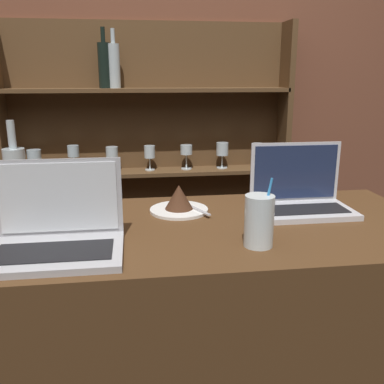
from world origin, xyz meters
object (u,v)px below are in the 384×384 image
at_px(cake_plate, 179,201).
at_px(laptop_far, 300,196).
at_px(water_glass, 259,221).
at_px(laptop_near, 57,233).
at_px(wine_bottle_clear, 17,182).

bearing_deg(cake_plate, laptop_far, -6.44).
xyz_separation_m(cake_plate, water_glass, (0.18, -0.33, 0.04)).
height_order(laptop_near, water_glass, laptop_near).
relative_size(laptop_near, wine_bottle_clear, 1.08).
distance_m(water_glass, wine_bottle_clear, 0.78).
bearing_deg(wine_bottle_clear, cake_plate, -0.45).
bearing_deg(wine_bottle_clear, laptop_far, -3.10).
distance_m(laptop_far, cake_plate, 0.42).
xyz_separation_m(laptop_far, cake_plate, (-0.41, 0.05, -0.02)).
relative_size(cake_plate, water_glass, 1.05).
distance_m(laptop_near, water_glass, 0.54).
relative_size(laptop_near, laptop_far, 1.07).
bearing_deg(cake_plate, wine_bottle_clear, 179.55).
xyz_separation_m(laptop_near, wine_bottle_clear, (-0.17, 0.30, 0.07)).
xyz_separation_m(laptop_near, water_glass, (0.54, -0.04, 0.02)).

